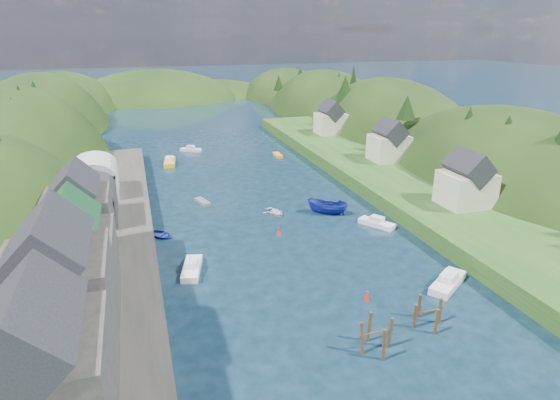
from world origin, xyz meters
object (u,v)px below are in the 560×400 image
object	(u,v)px
piling_cluster_near	(376,338)
piling_cluster_far	(427,316)
channel_buoy_near	(367,296)
channel_buoy_far	(279,231)

from	to	relation	value
piling_cluster_near	piling_cluster_far	distance (m)	6.90
piling_cluster_near	piling_cluster_far	size ratio (longest dim) A/B	1.12
channel_buoy_near	channel_buoy_far	size ratio (longest dim) A/B	1.00
piling_cluster_far	channel_buoy_far	bearing A→B (deg)	106.64
piling_cluster_near	channel_buoy_far	world-z (taller)	piling_cluster_near
channel_buoy_near	channel_buoy_far	world-z (taller)	same
piling_cluster_far	channel_buoy_near	size ratio (longest dim) A/B	3.08
piling_cluster_near	channel_buoy_far	size ratio (longest dim) A/B	3.45
channel_buoy_far	channel_buoy_near	bearing A→B (deg)	-78.19
piling_cluster_far	piling_cluster_near	bearing A→B (deg)	-163.81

